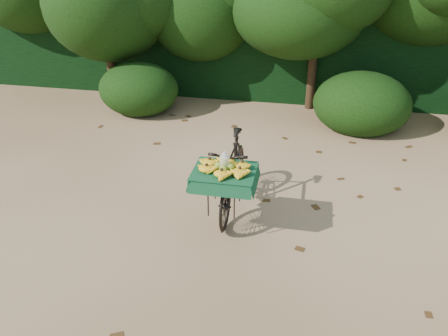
# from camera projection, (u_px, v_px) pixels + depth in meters

# --- Properties ---
(ground) EXTENTS (80.00, 80.00, 0.00)m
(ground) POSITION_uv_depth(u_px,v_px,m) (250.00, 254.00, 5.82)
(ground) COLOR tan
(ground) RESTS_ON ground
(vendor_bicycle) EXTENTS (0.78, 1.82, 1.09)m
(vendor_bicycle) POSITION_uv_depth(u_px,v_px,m) (232.00, 173.00, 6.48)
(vendor_bicycle) COLOR black
(vendor_bicycle) RESTS_ON ground
(hedge_backdrop) EXTENTS (26.00, 1.80, 1.80)m
(hedge_backdrop) POSITION_uv_depth(u_px,v_px,m) (292.00, 53.00, 10.86)
(hedge_backdrop) COLOR black
(hedge_backdrop) RESTS_ON ground
(tree_row) EXTENTS (14.50, 2.00, 4.00)m
(tree_row) POSITION_uv_depth(u_px,v_px,m) (261.00, 8.00, 9.76)
(tree_row) COLOR black
(tree_row) RESTS_ON ground
(bush_clumps) EXTENTS (8.80, 1.70, 0.90)m
(bush_clumps) POSITION_uv_depth(u_px,v_px,m) (309.00, 103.00, 9.25)
(bush_clumps) COLOR black
(bush_clumps) RESTS_ON ground
(leaf_litter) EXTENTS (7.00, 7.30, 0.01)m
(leaf_litter) POSITION_uv_depth(u_px,v_px,m) (257.00, 224.00, 6.38)
(leaf_litter) COLOR #442A12
(leaf_litter) RESTS_ON ground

